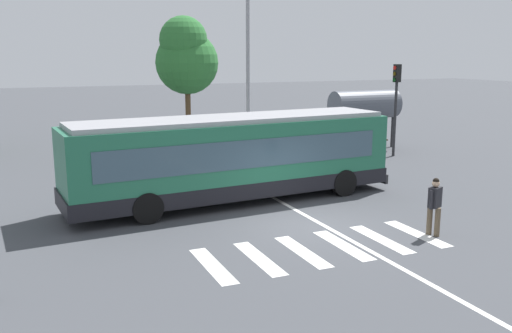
{
  "coord_description": "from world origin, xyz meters",
  "views": [
    {
      "loc": [
        -8.07,
        -14.48,
        5.21
      ],
      "look_at": [
        -0.47,
        3.13,
        1.3
      ],
      "focal_mm": 38.9,
      "sensor_mm": 36.0,
      "label": 1
    }
  ],
  "objects": [
    {
      "name": "twin_arm_street_lamp",
      "position": [
        3.15,
        12.56,
        5.55
      ],
      "size": [
        3.9,
        0.32,
        9.1
      ],
      "color": "#939399",
      "rests_on": "ground_plane"
    },
    {
      "name": "ground_plane",
      "position": [
        0.0,
        0.0,
        0.0
      ],
      "size": [
        160.0,
        160.0,
        0.0
      ],
      "primitive_type": "plane",
      "color": "#424449"
    },
    {
      "name": "city_transit_bus",
      "position": [
        -1.15,
        3.55,
        1.59
      ],
      "size": [
        12.1,
        3.43,
        3.06
      ],
      "color": "black",
      "rests_on": "ground_plane"
    },
    {
      "name": "crosswalk_painted_stripes",
      "position": [
        -0.7,
        -2.02,
        0.0
      ],
      "size": [
        6.81,
        2.61,
        0.01
      ],
      "color": "silver",
      "rests_on": "ground_plane"
    },
    {
      "name": "bus_stop_shelter",
      "position": [
        9.48,
        11.11,
        2.42
      ],
      "size": [
        3.92,
        1.54,
        3.25
      ],
      "color": "#28282B",
      "rests_on": "ground_plane"
    },
    {
      "name": "lane_center_line",
      "position": [
        0.36,
        2.0,
        0.0
      ],
      "size": [
        0.16,
        24.0,
        0.01
      ],
      "primitive_type": "cube",
      "color": "silver",
      "rests_on": "ground_plane"
    },
    {
      "name": "traffic_light_far_corner",
      "position": [
        9.71,
        8.7,
        3.15
      ],
      "size": [
        0.33,
        0.32,
        4.7
      ],
      "color": "#28282B",
      "rests_on": "ground_plane"
    },
    {
      "name": "parked_car_champagne",
      "position": [
        -0.59,
        12.88,
        0.77
      ],
      "size": [
        1.97,
        4.55,
        1.35
      ],
      "color": "black",
      "rests_on": "ground_plane"
    },
    {
      "name": "background_tree_right",
      "position": [
        2.32,
        21.13,
        5.05
      ],
      "size": [
        4.12,
        4.12,
        7.62
      ],
      "color": "brown",
      "rests_on": "ground_plane"
    },
    {
      "name": "parked_car_black",
      "position": [
        -3.2,
        13.09,
        0.77
      ],
      "size": [
        1.95,
        4.54,
        1.35
      ],
      "color": "black",
      "rests_on": "ground_plane"
    },
    {
      "name": "parked_car_silver",
      "position": [
        2.19,
        13.56,
        0.77
      ],
      "size": [
        1.88,
        4.5,
        1.35
      ],
      "color": "black",
      "rests_on": "ground_plane"
    },
    {
      "name": "pedestrian_crossing_street",
      "position": [
        2.81,
        -2.32,
        0.97
      ],
      "size": [
        0.54,
        0.4,
        1.72
      ],
      "color": "brown",
      "rests_on": "ground_plane"
    },
    {
      "name": "parked_car_white",
      "position": [
        4.71,
        13.36,
        0.77
      ],
      "size": [
        1.88,
        4.5,
        1.35
      ],
      "color": "black",
      "rests_on": "ground_plane"
    }
  ]
}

